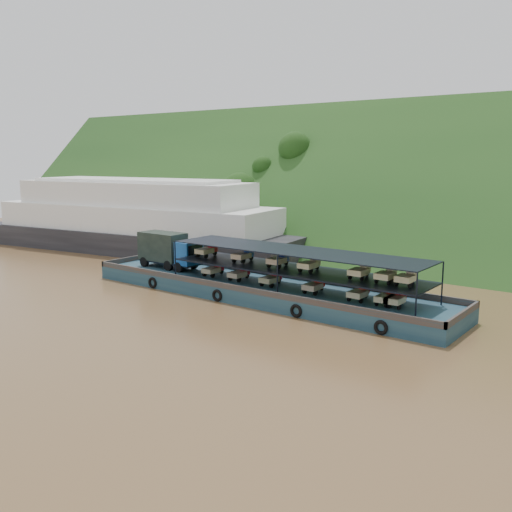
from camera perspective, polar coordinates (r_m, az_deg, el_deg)
The scene contains 4 objects.
ground at distance 49.08m, azimuth -0.28°, elevation -4.41°, with size 160.00×160.00×0.00m, color brown.
hillside at distance 80.07m, azimuth 15.69°, elevation 0.86°, with size 140.00×28.00×28.00m, color #183B15.
cargo_barge at distance 50.33m, azimuth -0.33°, elevation -2.68°, with size 35.00×7.18×4.68m.
passenger_ferry at distance 76.33m, azimuth -12.00°, elevation 3.62°, with size 46.98×18.48×9.27m.
Camera 1 is at (29.09, -37.59, 12.24)m, focal length 40.00 mm.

